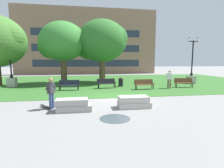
# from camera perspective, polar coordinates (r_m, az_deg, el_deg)

# --- Properties ---
(ground_plane) EXTENTS (140.00, 140.00, 0.00)m
(ground_plane) POSITION_cam_1_polar(r_m,az_deg,el_deg) (12.40, 1.64, -4.62)
(ground_plane) COLOR gray
(grass_lawn) EXTENTS (40.00, 20.00, 0.02)m
(grass_lawn) POSITION_cam_1_polar(r_m,az_deg,el_deg) (22.18, -3.17, 0.75)
(grass_lawn) COLOR #336628
(grass_lawn) RESTS_ON ground
(concrete_block_center) EXTENTS (1.85, 0.90, 0.64)m
(concrete_block_center) POSITION_cam_1_polar(r_m,az_deg,el_deg) (9.46, -12.49, -6.72)
(concrete_block_center) COLOR #9E9991
(concrete_block_center) RESTS_ON ground
(concrete_block_left) EXTENTS (1.80, 0.90, 0.64)m
(concrete_block_left) POSITION_cam_1_polar(r_m,az_deg,el_deg) (9.96, 7.11, -5.88)
(concrete_block_left) COLOR #B2ADA3
(concrete_block_left) RESTS_ON ground
(person_skateboarder) EXTENTS (0.53, 0.52, 1.71)m
(person_skateboarder) POSITION_cam_1_polar(r_m,az_deg,el_deg) (10.04, -19.26, -2.26)
(person_skateboarder) COLOR #384C7A
(person_skateboarder) RESTS_ON ground
(skateboard) EXTENTS (0.80, 0.92, 0.14)m
(skateboard) POSITION_cam_1_polar(r_m,az_deg,el_deg) (10.44, -20.81, -6.94)
(skateboard) COLOR black
(skateboard) RESTS_ON ground
(puddle) EXTENTS (1.41, 1.41, 0.01)m
(puddle) POSITION_cam_1_polar(r_m,az_deg,el_deg) (8.10, 0.93, -11.20)
(puddle) COLOR #47515B
(puddle) RESTS_ON ground
(park_bench_near_left) EXTENTS (1.80, 0.55, 0.90)m
(park_bench_near_left) POSITION_cam_1_polar(r_m,az_deg,el_deg) (16.40, 10.40, 0.13)
(park_bench_near_left) COLOR brown
(park_bench_near_left) RESTS_ON grass_lawn
(park_bench_near_right) EXTENTS (1.85, 0.74, 0.90)m
(park_bench_near_right) POSITION_cam_1_polar(r_m,az_deg,el_deg) (18.73, 22.34, 0.59)
(park_bench_near_right) COLOR brown
(park_bench_near_right) RESTS_ON grass_lawn
(park_bench_far_left) EXTENTS (1.84, 0.67, 0.90)m
(park_bench_far_left) POSITION_cam_1_polar(r_m,az_deg,el_deg) (16.06, -13.85, -0.12)
(park_bench_far_left) COLOR #1E232D
(park_bench_far_left) RESTS_ON grass_lawn
(park_bench_far_right) EXTENTS (1.86, 0.78, 0.90)m
(park_bench_far_right) POSITION_cam_1_polar(r_m,az_deg,el_deg) (16.81, -1.87, 0.43)
(park_bench_far_right) COLOR black
(park_bench_far_right) RESTS_ON grass_lawn
(lamp_post_left) EXTENTS (1.32, 0.80, 5.29)m
(lamp_post_left) POSITION_cam_1_polar(r_m,az_deg,el_deg) (22.19, 24.50, 2.88)
(lamp_post_left) COLOR #ADA89E
(lamp_post_left) RESTS_ON grass_lawn
(lamp_post_center) EXTENTS (1.32, 0.80, 5.26)m
(lamp_post_center) POSITION_cam_1_polar(r_m,az_deg,el_deg) (20.40, -29.97, 2.20)
(lamp_post_center) COLOR #ADA89E
(lamp_post_center) RESTS_ON grass_lawn
(tree_far_left) EXTENTS (6.12, 5.82, 7.44)m
(tree_far_left) POSITION_cam_1_polar(r_m,az_deg,el_deg) (21.32, -3.49, 13.67)
(tree_far_left) COLOR brown
(tree_far_left) RESTS_ON grass_lawn
(tree_far_right) EXTENTS (5.44, 5.18, 7.01)m
(tree_far_right) POSITION_cam_1_polar(r_m,az_deg,el_deg) (21.10, -15.95, 13.04)
(tree_far_right) COLOR brown
(tree_far_right) RESTS_ON grass_lawn
(trash_bin) EXTENTS (0.49, 0.49, 0.96)m
(trash_bin) POSITION_cam_1_polar(r_m,az_deg,el_deg) (17.96, 2.89, 0.76)
(trash_bin) COLOR black
(trash_bin) RESTS_ON grass_lawn
(person_bystander_near_lawn) EXTENTS (0.55, 0.48, 1.71)m
(person_bystander_near_lawn) POSITION_cam_1_polar(r_m,az_deg,el_deg) (17.48, 18.24, 1.79)
(person_bystander_near_lawn) COLOR brown
(person_bystander_near_lawn) RESTS_ON grass_lawn
(building_facade_distant) EXTENTS (28.49, 1.03, 13.15)m
(building_facade_distant) POSITION_cam_1_polar(r_m,az_deg,el_deg) (36.63, -7.96, 13.60)
(building_facade_distant) COLOR #8E6B56
(building_facade_distant) RESTS_ON ground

